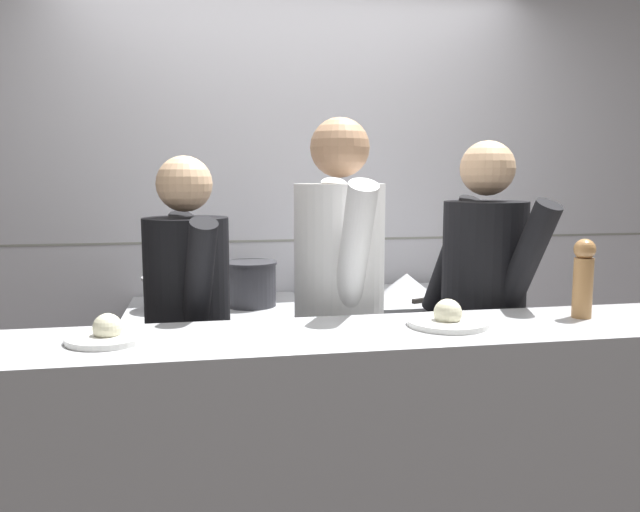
% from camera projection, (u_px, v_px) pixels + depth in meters
% --- Properties ---
extents(wall_back_tiled, '(8.00, 0.06, 2.60)m').
position_uv_depth(wall_back_tiled, '(294.00, 213.00, 3.42)').
color(wall_back_tiled, silver).
rests_on(wall_back_tiled, ground_plane).
extents(oven_range, '(0.85, 0.71, 0.87)m').
position_uv_depth(oven_range, '(218.00, 394.00, 3.06)').
color(oven_range, '#38383D').
rests_on(oven_range, ground_plane).
extents(prep_counter, '(0.90, 0.65, 0.90)m').
position_uv_depth(prep_counter, '(397.00, 381.00, 3.22)').
color(prep_counter, '#B7BABF').
rests_on(prep_counter, ground_plane).
extents(pass_counter, '(2.66, 0.45, 1.02)m').
position_uv_depth(pass_counter, '(374.00, 484.00, 2.03)').
color(pass_counter, '#B7BABF').
rests_on(pass_counter, ground_plane).
extents(stock_pot, '(0.26, 0.26, 0.16)m').
position_uv_depth(stock_pot, '(170.00, 292.00, 2.96)').
color(stock_pot, '#B7BABF').
rests_on(stock_pot, oven_range).
extents(sauce_pot, '(0.26, 0.26, 0.22)m').
position_uv_depth(sauce_pot, '(251.00, 283.00, 3.04)').
color(sauce_pot, '#2D2D33').
rests_on(sauce_pot, oven_range).
extents(mixing_bowl_steel, '(0.26, 0.26, 0.10)m').
position_uv_depth(mixing_bowl_steel, '(407.00, 283.00, 3.22)').
color(mixing_bowl_steel, '#B7BABF').
rests_on(mixing_bowl_steel, prep_counter).
extents(chefs_knife, '(0.33, 0.15, 0.02)m').
position_uv_depth(chefs_knife, '(435.00, 299.00, 3.03)').
color(chefs_knife, '#B7BABF').
rests_on(chefs_knife, prep_counter).
extents(plated_dish_main, '(0.24, 0.24, 0.08)m').
position_uv_depth(plated_dish_main, '(108.00, 334.00, 1.84)').
color(plated_dish_main, white).
rests_on(plated_dish_main, pass_counter).
extents(plated_dish_appetiser, '(0.26, 0.26, 0.09)m').
position_uv_depth(plated_dish_appetiser, '(448.00, 319.00, 2.02)').
color(plated_dish_appetiser, white).
rests_on(plated_dish_appetiser, pass_counter).
extents(pepper_mill, '(0.07, 0.07, 0.27)m').
position_uv_depth(pepper_mill, '(583.00, 277.00, 2.12)').
color(pepper_mill, '#AD7A47').
rests_on(pepper_mill, pass_counter).
extents(chef_head_cook, '(0.39, 0.69, 1.58)m').
position_uv_depth(chef_head_cook, '(189.00, 340.00, 2.38)').
color(chef_head_cook, black).
rests_on(chef_head_cook, ground_plane).
extents(chef_sous, '(0.36, 0.75, 1.72)m').
position_uv_depth(chef_sous, '(339.00, 315.00, 2.45)').
color(chef_sous, black).
rests_on(chef_sous, ground_plane).
extents(chef_line, '(0.42, 0.71, 1.64)m').
position_uv_depth(chef_line, '(482.00, 322.00, 2.53)').
color(chef_line, black).
rests_on(chef_line, ground_plane).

